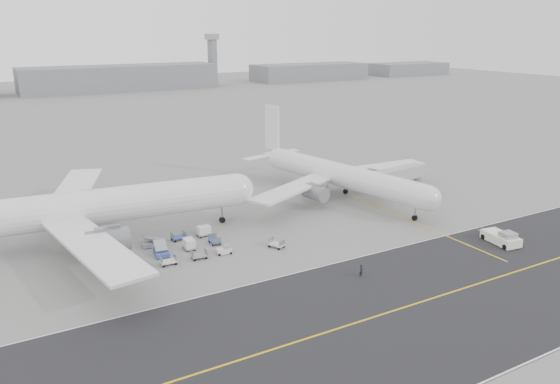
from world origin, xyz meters
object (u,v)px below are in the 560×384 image
control_tower (213,58)px  jet_bridge (397,176)px  airliner_a (81,209)px  pushback_tug (502,238)px  airliner_b (338,174)px  ground_crew_a (361,271)px

control_tower → jet_bridge: size_ratio=1.91×
jet_bridge → airliner_a: bearing=169.2°
airliner_a → control_tower: bearing=-22.1°
control_tower → pushback_tug: (-64.65, -274.44, -15.25)m
airliner_a → airliner_b: (52.13, 0.56, -1.08)m
control_tower → pushback_tug: size_ratio=3.61×
ground_crew_a → airliner_b: bearing=36.9°
airliner_b → control_tower: bearing=61.9°
jet_bridge → ground_crew_a: (-31.50, -28.54, -3.30)m
airliner_b → pushback_tug: 36.55m
control_tower → pushback_tug: 282.36m
control_tower → ground_crew_a: control_tower is taller
airliner_b → ground_crew_a: airliner_b is taller
airliner_a → airliner_b: airliner_a is taller
pushback_tug → jet_bridge: (3.26, 30.04, 3.26)m
airliner_a → pushback_tug: size_ratio=7.05×
airliner_a → airliner_b: 52.15m
jet_bridge → airliner_b: bearing=149.0°
jet_bridge → ground_crew_a: bearing=-144.4°
pushback_tug → airliner_b: bearing=111.3°
jet_bridge → control_tower: bearing=69.3°
airliner_a → jet_bridge: airliner_a is taller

